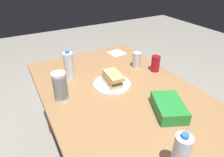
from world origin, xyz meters
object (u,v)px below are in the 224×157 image
sandwich (112,78)px  water_bottle_tall (180,155)px  water_bottle_spare (69,65)px  soda_can_silver (137,60)px  plastic_cup_stack (60,87)px  soda_can_red (155,64)px  chip_bag (169,107)px  dining_table (121,103)px  paper_plate (112,84)px

sandwich → water_bottle_tall: bearing=-7.0°
sandwich → water_bottle_spare: (-0.25, -0.22, 0.04)m
water_bottle_tall → soda_can_silver: size_ratio=1.69×
sandwich → water_bottle_spare: water_bottle_spare is taller
sandwich → plastic_cup_stack: bearing=-91.0°
soda_can_red → chip_bag: bearing=-30.7°
chip_bag → water_bottle_tall: 0.37m
chip_bag → soda_can_silver: soda_can_silver is taller
water_bottle_tall → soda_can_silver: water_bottle_tall is taller
chip_bag → soda_can_silver: bearing=-173.2°
dining_table → chip_bag: size_ratio=6.29×
soda_can_red → water_bottle_spare: bearing=-110.5°
soda_can_red → water_bottle_tall: water_bottle_tall is taller
chip_bag → plastic_cup_stack: 0.64m
sandwich → soda_can_silver: size_ratio=1.55×
water_bottle_spare → soda_can_silver: bearing=78.9°
sandwich → soda_can_silver: bearing=116.1°
soda_can_red → chip_bag: soda_can_red is taller
paper_plate → soda_can_red: bearing=92.8°
dining_table → chip_bag: chip_bag is taller
water_bottle_spare → soda_can_silver: size_ratio=1.67×
paper_plate → soda_can_red: size_ratio=2.09×
paper_plate → plastic_cup_stack: (-0.00, -0.35, 0.09)m
chip_bag → plastic_cup_stack: (-0.41, -0.49, 0.06)m
plastic_cup_stack → paper_plate: bearing=89.6°
water_bottle_tall → water_bottle_spare: bearing=-171.9°
soda_can_silver → chip_bag: bearing=-16.7°
water_bottle_spare → soda_can_silver: water_bottle_spare is taller
paper_plate → water_bottle_tall: bearing=-6.8°
chip_bag → soda_can_red: bearing=172.8°
dining_table → sandwich: (-0.10, -0.01, 0.15)m
sandwich → water_bottle_spare: bearing=-138.8°
sandwich → soda_can_red: bearing=93.4°
soda_can_red → plastic_cup_stack: size_ratio=0.66×
soda_can_red → water_bottle_spare: 0.65m
chip_bag → water_bottle_tall: size_ratio=1.12×
paper_plate → water_bottle_spare: (-0.25, -0.22, 0.09)m
sandwich → water_bottle_tall: (0.69, -0.08, 0.04)m
dining_table → paper_plate: size_ratio=5.66×
water_bottle_tall → soda_can_red: bearing=146.5°
paper_plate → soda_can_silver: soda_can_silver is taller
water_bottle_tall → chip_bag: bearing=142.6°
dining_table → sandwich: bearing=-174.6°
paper_plate → water_bottle_spare: bearing=-138.6°
soda_can_red → water_bottle_spare: size_ratio=0.60×
dining_table → water_bottle_tall: size_ratio=7.02×
chip_bag → plastic_cup_stack: bearing=-106.2°
water_bottle_spare → chip_bag: bearing=28.7°
dining_table → plastic_cup_stack: (-0.11, -0.36, 0.19)m
sandwich → soda_can_red: (-0.02, 0.39, 0.01)m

